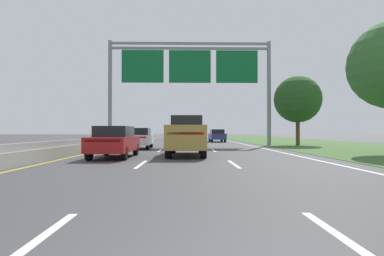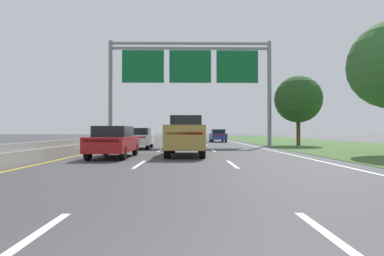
% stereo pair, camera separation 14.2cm
% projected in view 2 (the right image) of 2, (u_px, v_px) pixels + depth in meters
% --- Properties ---
extents(ground_plane, '(220.00, 220.00, 0.00)m').
position_uv_depth(ground_plane, '(187.00, 143.00, 36.98)').
color(ground_plane, '#3D3D3F').
extents(lane_striping, '(11.96, 106.00, 0.01)m').
position_uv_depth(lane_striping, '(187.00, 143.00, 36.52)').
color(lane_striping, white).
rests_on(lane_striping, ground).
extents(grass_verge_right, '(14.00, 110.00, 0.02)m').
position_uv_depth(grass_verge_right, '(304.00, 142.00, 37.17)').
color(grass_verge_right, '#3D602D').
rests_on(grass_verge_right, ground).
extents(median_barrier_concrete, '(0.60, 110.00, 0.85)m').
position_uv_depth(median_barrier_concrete, '(131.00, 140.00, 36.89)').
color(median_barrier_concrete, gray).
rests_on(median_barrier_concrete, ground).
extents(overhead_sign_gantry, '(15.06, 0.42, 9.68)m').
position_uv_depth(overhead_sign_gantry, '(190.00, 71.00, 28.84)').
color(overhead_sign_gantry, gray).
rests_on(overhead_sign_gantry, ground).
extents(pickup_truck_gold, '(2.11, 5.44, 2.20)m').
position_uv_depth(pickup_truck_gold, '(186.00, 136.00, 17.14)').
color(pickup_truck_gold, '#A38438').
rests_on(pickup_truck_gold, ground).
extents(car_blue_right_lane_sedan, '(1.90, 4.43, 1.57)m').
position_uv_depth(car_blue_right_lane_sedan, '(218.00, 135.00, 39.29)').
color(car_blue_right_lane_sedan, navy).
rests_on(car_blue_right_lane_sedan, ground).
extents(car_white_left_lane_sedan, '(1.92, 4.44, 1.57)m').
position_uv_depth(car_white_left_lane_sedan, '(139.00, 138.00, 23.84)').
color(car_white_left_lane_sedan, silver).
rests_on(car_white_left_lane_sedan, ground).
extents(car_red_left_lane_sedan, '(1.88, 4.42, 1.57)m').
position_uv_depth(car_red_left_lane_sedan, '(114.00, 141.00, 15.67)').
color(car_red_left_lane_sedan, maroon).
rests_on(car_red_left_lane_sedan, ground).
extents(roadside_tree_mid, '(4.39, 4.39, 6.53)m').
position_uv_depth(roadside_tree_mid, '(298.00, 99.00, 29.35)').
color(roadside_tree_mid, '#4C3823').
rests_on(roadside_tree_mid, ground).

